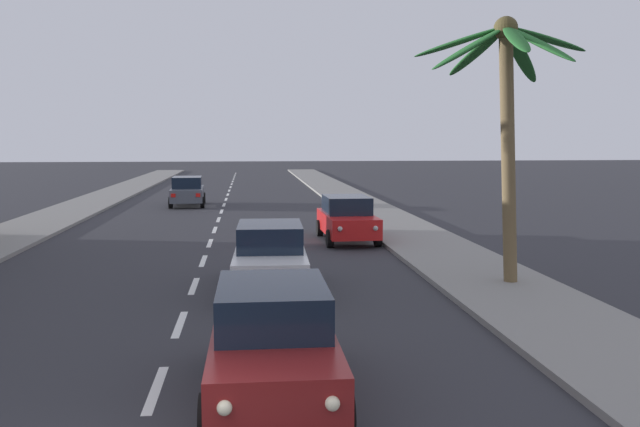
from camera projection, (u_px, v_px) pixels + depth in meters
The scene contains 8 objects.
sidewalk_right at pixel (406, 232), 27.07m from camera, with size 3.20×110.00×0.14m, color gray.
sidewalk_left at pixel (6, 238), 25.42m from camera, with size 3.20×110.00×0.14m, color gray.
lane_markings at pixel (223, 233), 27.07m from camera, with size 4.28×88.98×0.01m.
sedan_lead_at_stop_bar at pixel (273, 340), 9.82m from camera, with size 1.96×4.46×1.68m.
sedan_third_in_queue at pixel (270, 257), 16.84m from camera, with size 2.05×4.49×1.68m.
sedan_oncoming_far at pixel (188, 191), 38.17m from camera, with size 2.09×4.51×1.68m.
sedan_parked_nearest_kerb at pixel (347, 218), 24.98m from camera, with size 2.02×4.48×1.68m.
palm_right_second at pixel (506, 91), 16.71m from camera, with size 4.53×4.28×6.85m.
Camera 1 is at (1.45, -6.29, 3.80)m, focal length 37.42 mm.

